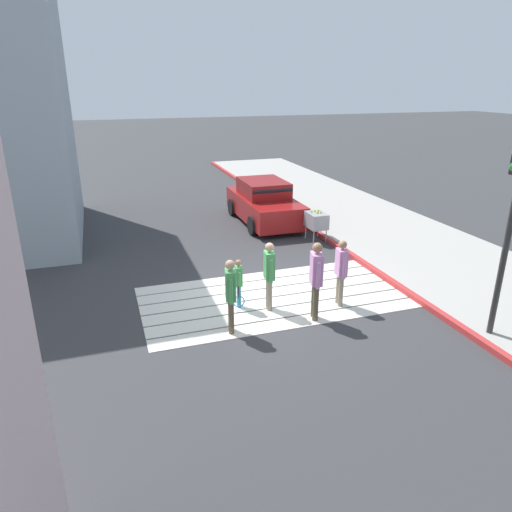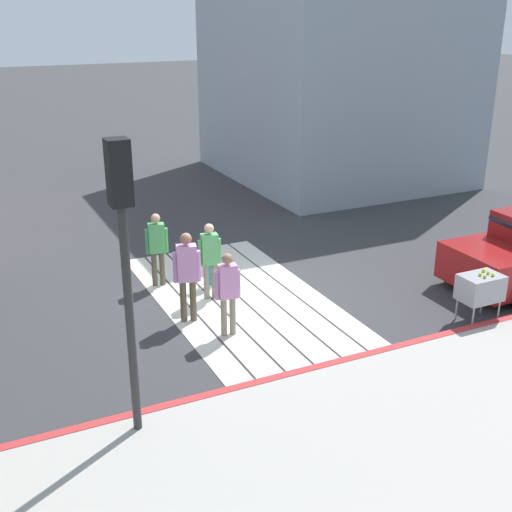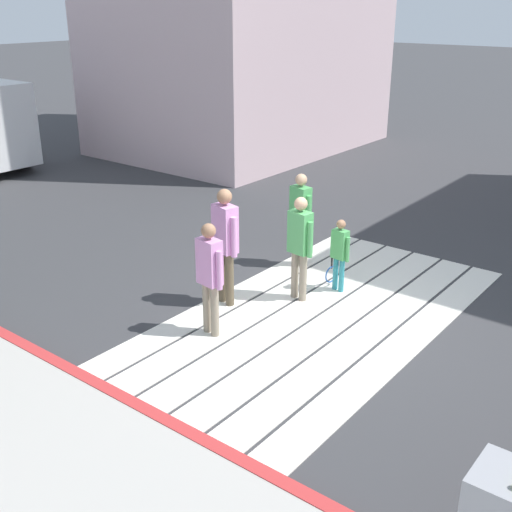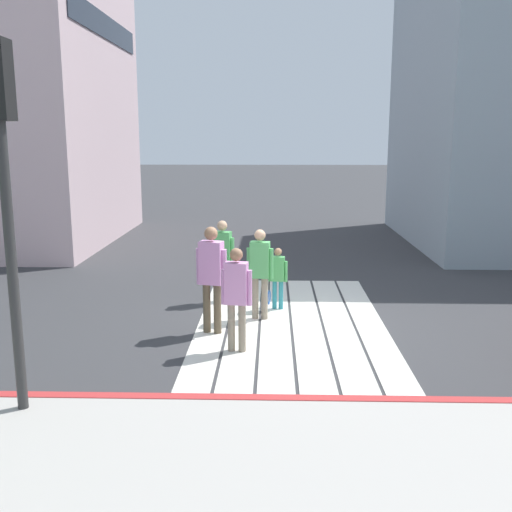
% 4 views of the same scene
% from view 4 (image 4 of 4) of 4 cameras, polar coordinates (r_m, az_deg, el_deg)
% --- Properties ---
extents(ground_plane, '(120.00, 120.00, 0.00)m').
position_cam_4_polar(ground_plane, '(10.52, 3.37, -6.57)').
color(ground_plane, '#38383A').
extents(crosswalk_stripes, '(6.40, 3.25, 0.01)m').
position_cam_4_polar(crosswalk_stripes, '(10.52, 3.37, -6.53)').
color(crosswalk_stripes, silver).
rests_on(crosswalk_stripes, ground).
extents(curb_painted, '(0.16, 40.00, 0.13)m').
position_cam_4_polar(curb_painted, '(7.47, 4.13, -13.78)').
color(curb_painted, '#BC3333').
rests_on(curb_painted, ground).
extents(building_far_north, '(8.00, 6.03, 11.69)m').
position_cam_4_polar(building_far_north, '(20.33, -22.72, 17.90)').
color(building_far_north, beige).
rests_on(building_far_north, ground).
extents(traffic_light_corner, '(0.39, 0.28, 4.24)m').
position_cam_4_polar(traffic_light_corner, '(7.06, -23.01, 8.85)').
color(traffic_light_corner, '#2D2D2D').
rests_on(traffic_light_corner, ground).
extents(pedestrian_adult_lead, '(0.31, 0.51, 1.80)m').
position_cam_4_polar(pedestrian_adult_lead, '(9.81, -4.28, -1.55)').
color(pedestrian_adult_lead, brown).
rests_on(pedestrian_adult_lead, ground).
extents(pedestrian_adult_trailing, '(0.28, 0.47, 1.63)m').
position_cam_4_polar(pedestrian_adult_trailing, '(11.70, -3.23, 0.09)').
color(pedestrian_adult_trailing, brown).
rests_on(pedestrian_adult_trailing, ground).
extents(pedestrian_adult_side, '(0.25, 0.47, 1.61)m').
position_cam_4_polar(pedestrian_adult_side, '(8.96, -1.88, -3.49)').
color(pedestrian_adult_side, gray).
rests_on(pedestrian_adult_side, ground).
extents(pedestrian_teen_behind, '(0.26, 0.48, 1.64)m').
position_cam_4_polar(pedestrian_teen_behind, '(10.56, 0.38, -1.12)').
color(pedestrian_teen_behind, gray).
rests_on(pedestrian_teen_behind, ground).
extents(pedestrian_child_with_racket, '(0.29, 0.38, 1.19)m').
position_cam_4_polar(pedestrian_child_with_racket, '(11.25, 2.05, -1.88)').
color(pedestrian_child_with_racket, teal).
rests_on(pedestrian_child_with_racket, ground).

